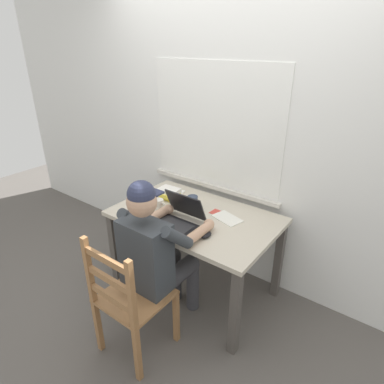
% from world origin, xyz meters
% --- Properties ---
extents(ground_plane, '(8.00, 8.00, 0.00)m').
position_xyz_m(ground_plane, '(0.00, 0.00, 0.00)').
color(ground_plane, '#56514C').
extents(back_wall, '(6.00, 0.08, 2.60)m').
position_xyz_m(back_wall, '(-0.00, 0.49, 1.30)').
color(back_wall, silver).
rests_on(back_wall, ground).
extents(desk, '(1.28, 0.81, 0.74)m').
position_xyz_m(desk, '(0.00, 0.00, 0.64)').
color(desk, '#BCB29E').
rests_on(desk, ground).
extents(seated_person, '(0.50, 0.60, 1.24)m').
position_xyz_m(seated_person, '(0.03, -0.48, 0.68)').
color(seated_person, '#33383D').
rests_on(seated_person, ground).
extents(wooden_chair, '(0.42, 0.42, 0.93)m').
position_xyz_m(wooden_chair, '(0.03, -0.76, 0.46)').
color(wooden_chair, olive).
rests_on(wooden_chair, ground).
extents(laptop, '(0.33, 0.32, 0.22)m').
position_xyz_m(laptop, '(-0.02, -0.19, 0.79)').
color(laptop, black).
rests_on(laptop, desk).
extents(computer_mouse, '(0.06, 0.10, 0.03)m').
position_xyz_m(computer_mouse, '(0.25, -0.21, 0.76)').
color(computer_mouse, black).
rests_on(computer_mouse, desk).
extents(coffee_mug_white, '(0.11, 0.08, 0.09)m').
position_xyz_m(coffee_mug_white, '(-0.29, -0.10, 0.78)').
color(coffee_mug_white, silver).
rests_on(coffee_mug_white, desk).
extents(coffee_mug_dark, '(0.12, 0.08, 0.10)m').
position_xyz_m(coffee_mug_dark, '(-0.09, 0.09, 0.79)').
color(coffee_mug_dark, '#2D384C').
rests_on(coffee_mug_dark, desk).
extents(book_stack_main, '(0.19, 0.15, 0.09)m').
position_xyz_m(book_stack_main, '(-0.35, 0.11, 0.79)').
color(book_stack_main, gold).
rests_on(book_stack_main, desk).
extents(paper_pile_near_laptop, '(0.24, 0.20, 0.01)m').
position_xyz_m(paper_pile_near_laptop, '(-0.42, 0.20, 0.74)').
color(paper_pile_near_laptop, white).
rests_on(paper_pile_near_laptop, desk).
extents(paper_pile_back_corner, '(0.26, 0.20, 0.01)m').
position_xyz_m(paper_pile_back_corner, '(0.24, 0.10, 0.74)').
color(paper_pile_back_corner, silver).
rests_on(paper_pile_back_corner, desk).
extents(landscape_photo_print, '(0.13, 0.10, 0.00)m').
position_xyz_m(landscape_photo_print, '(0.13, 0.13, 0.74)').
color(landscape_photo_print, '#C63D33').
rests_on(landscape_photo_print, desk).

